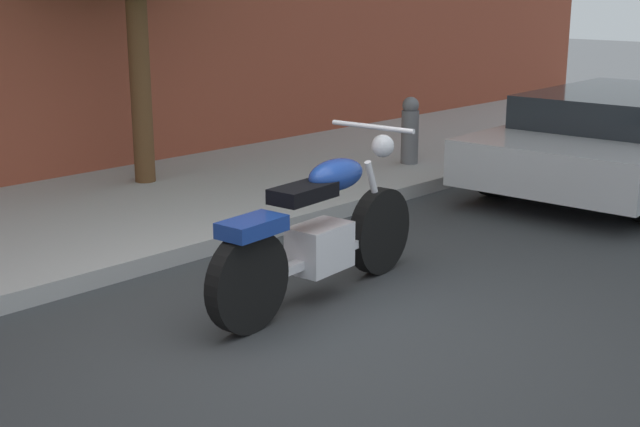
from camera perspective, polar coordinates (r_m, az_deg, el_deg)
ground_plane at (r=5.38m, az=-0.74°, el=-8.25°), size 60.00×60.00×0.00m
sidewalk at (r=7.82m, az=-17.91°, el=-0.97°), size 24.33×2.99×0.14m
motorcycle at (r=5.85m, az=-0.05°, el=-1.36°), size 2.12×0.70×1.16m
parked_car_silver at (r=9.92m, az=19.94°, el=4.99°), size 4.61×2.14×1.03m
fire_hydrant at (r=9.87m, az=6.02°, el=5.17°), size 0.20×0.20×0.91m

